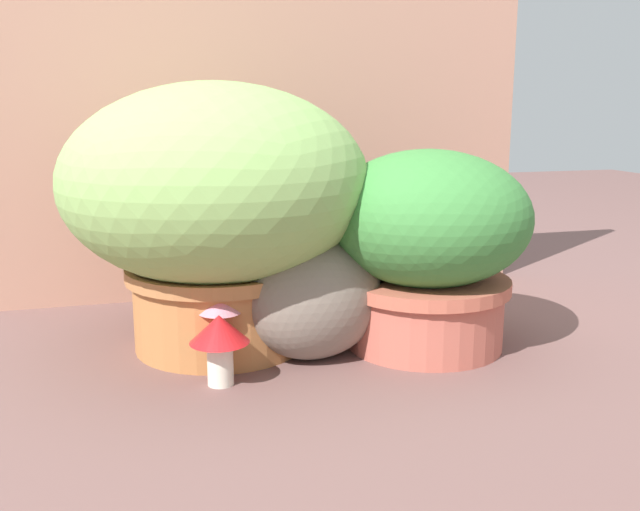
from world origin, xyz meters
The scene contains 7 objects.
ground_plane centered at (0.00, 0.00, 0.00)m, with size 6.00×6.00×0.00m, color brown.
cardboard_backdrop centered at (0.08, 0.48, 0.46)m, with size 1.26×0.03×0.91m, color tan.
grass_planter centered at (-0.09, 0.11, 0.28)m, with size 0.56×0.56×0.49m.
leafy_planter centered at (0.28, 0.01, 0.20)m, with size 0.38×0.38×0.37m.
cat centered at (0.08, 0.00, 0.12)m, with size 0.39×0.21×0.32m.
mushroom_ornament_pink centered at (-0.11, -0.03, 0.10)m, with size 0.07×0.07×0.14m.
mushroom_ornament_red centered at (-0.12, -0.08, 0.08)m, with size 0.10×0.10×0.12m.
Camera 1 is at (-0.26, -1.18, 0.45)m, focal length 39.95 mm.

